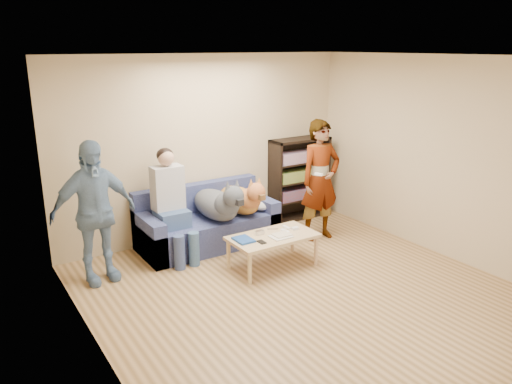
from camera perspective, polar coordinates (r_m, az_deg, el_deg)
ground at (r=5.66m, az=6.74°, el=-12.20°), size 5.00×5.00×0.00m
ceiling at (r=4.98m, az=7.77°, el=15.10°), size 5.00×5.00×0.00m
wall_back at (r=7.21m, az=-5.63°, el=5.14°), size 4.50×0.00×4.50m
wall_left at (r=4.16m, az=-17.40°, el=-4.08°), size 0.00×5.00×5.00m
wall_right at (r=6.80m, az=21.97°, el=3.33°), size 0.00×5.00×5.00m
blanket at (r=7.19m, az=0.81°, el=-1.47°), size 0.38×0.32×0.13m
person_standing_right at (r=7.12m, az=7.35°, el=1.33°), size 0.66×0.46×1.73m
person_standing_left at (r=6.05m, az=-18.06°, el=-2.25°), size 1.03×0.51×1.70m
held_controller at (r=6.81m, az=7.19°, el=2.03°), size 0.07×0.12×0.03m
notebook_blue at (r=6.09m, az=-1.44°, el=-5.47°), size 0.20×0.26×0.03m
papers at (r=6.20m, az=2.85°, el=-5.10°), size 0.26×0.20×0.02m
magazine at (r=6.23m, az=2.97°, el=-4.88°), size 0.22×0.17×0.01m
camera_silver at (r=6.28m, az=0.42°, el=-4.65°), size 0.11×0.06×0.05m
controller_a at (r=6.48m, az=3.48°, el=-4.09°), size 0.04×0.13×0.03m
controller_b at (r=6.46m, az=4.48°, el=-4.16°), size 0.09×0.06×0.03m
headphone_cup_a at (r=6.35m, az=3.54°, el=-4.59°), size 0.07×0.07×0.02m
headphone_cup_b at (r=6.41m, az=3.12°, el=-4.37°), size 0.07×0.07×0.02m
pen_orange at (r=6.12m, az=2.65°, el=-5.44°), size 0.13×0.06×0.01m
pen_black at (r=6.46m, az=1.91°, el=-4.24°), size 0.13×0.08×0.01m
wallet at (r=6.03m, az=0.63°, el=-5.74°), size 0.07×0.12×0.02m
sofa at (r=7.03m, az=-5.69°, el=-3.81°), size 1.90×0.85×0.82m
person_seated at (r=6.54m, az=-9.67°, el=-0.97°), size 0.40×0.73×1.47m
dog_gray at (r=6.72m, az=-4.26°, el=-1.34°), size 0.45×1.27×0.65m
dog_tan at (r=6.97m, az=-1.61°, el=-0.81°), size 0.41×1.17×0.60m
coffee_table at (r=6.27m, az=1.94°, el=-5.37°), size 1.10×0.60×0.42m
bookshelf at (r=8.02m, az=4.94°, el=1.77°), size 1.00×0.34×1.30m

